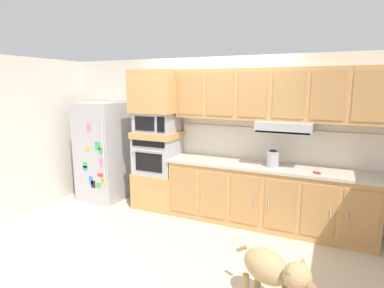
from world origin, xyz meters
The scene contains 16 objects.
ground_plane centered at (0.00, 0.00, 0.00)m, with size 9.60×9.60×0.00m, color beige.
back_kitchen_wall centered at (0.00, 1.11, 1.25)m, with size 6.20×0.12×2.50m, color beige.
side_panel_left centered at (-2.80, 0.00, 1.25)m, with size 0.12×7.10×2.50m, color beige.
refrigerator centered at (-2.04, 0.68, 0.88)m, with size 0.76×0.73×1.76m.
oven_base_cabinet centered at (-0.92, 0.75, 0.30)m, with size 0.74×0.62×0.60m, color tan.
built_in_oven centered at (-0.92, 0.75, 0.90)m, with size 0.70×0.62×0.60m.
appliance_mid_shelf centered at (-0.92, 0.75, 1.25)m, with size 0.74×0.62×0.10m, color tan.
microwave centered at (-0.92, 0.75, 1.46)m, with size 0.64×0.54×0.32m.
appliance_upper_cabinet centered at (-0.92, 0.75, 1.96)m, with size 0.74×0.62×0.68m, color tan.
lower_cabinet_run centered at (0.91, 0.75, 0.44)m, with size 2.92×0.63×0.88m.
countertop_slab centered at (0.91, 0.75, 0.90)m, with size 2.96×0.64×0.04m, color #BCB2A3.
backsplash_panel centered at (0.91, 1.04, 1.17)m, with size 2.96×0.02×0.50m, color silver.
upper_cabinet_with_hood centered at (0.92, 0.87, 1.90)m, with size 2.92×0.48×0.88m.
screwdriver centered at (1.59, 0.59, 0.93)m, with size 0.16×0.16×0.03m.
electric_kettle centered at (0.99, 0.70, 1.03)m, with size 0.17×0.17×0.24m.
dog centered at (1.33, -1.03, 0.40)m, with size 0.84×0.59×0.62m.
Camera 1 is at (1.74, -3.71, 2.06)m, focal length 29.37 mm.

